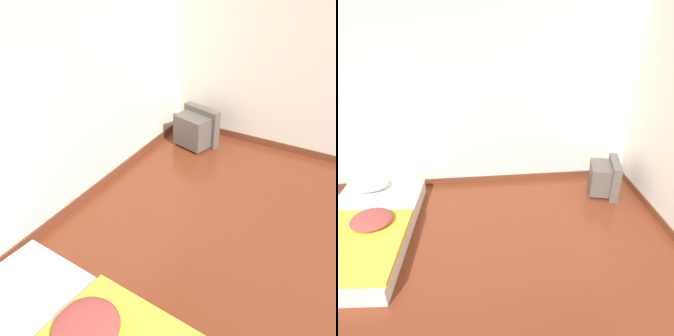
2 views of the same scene
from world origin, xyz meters
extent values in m
cube|color=brown|center=(0.00, 2.77, 0.04)|extent=(8.31, 0.02, 0.09)
ellipsoid|color=#993D38|center=(-0.35, 1.65, 0.28)|extent=(0.53, 0.51, 0.11)
cube|color=#56514C|center=(2.45, 2.34, 0.22)|extent=(0.35, 0.46, 0.38)
cube|color=#56514C|center=(2.62, 2.30, 0.24)|extent=(0.23, 0.52, 0.48)
cube|color=black|center=(2.67, 2.28, 0.25)|extent=(0.11, 0.40, 0.35)
camera|label=1|loc=(-1.32, 0.51, 2.32)|focal=40.00mm
camera|label=2|loc=(0.78, -1.32, 2.45)|focal=35.00mm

